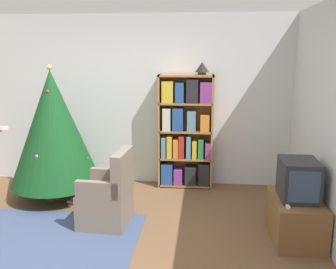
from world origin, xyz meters
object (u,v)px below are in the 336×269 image
Objects in this scene: bookshelf at (186,132)px; table_lamp at (202,68)px; christmas_tree at (53,128)px; armchair at (108,199)px; television at (299,180)px.

table_lamp is at bearing 1.28° from bookshelf.
armchair is (0.95, -0.77, -0.69)m from christmas_tree.
television is at bearing 89.93° from armchair.
armchair is (-0.85, -1.39, -0.53)m from bookshelf.
bookshelf is 1.72m from armchair.
bookshelf is 1.91m from christmas_tree.
table_lamp is (0.23, 0.01, 0.96)m from bookshelf.
television is at bearing -16.62° from christmas_tree.
armchair is (-2.16, 0.15, -0.37)m from television.
table_lamp is (2.03, 0.63, 0.81)m from christmas_tree.
armchair is at bearing -127.66° from table_lamp.
table_lamp reaches higher than television.
bookshelf is 3.62× the size of television.
armchair is 4.60× the size of table_lamp.
table_lamp is (-1.08, 1.55, 1.13)m from television.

